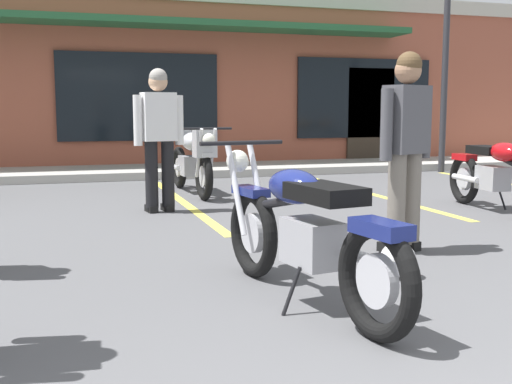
% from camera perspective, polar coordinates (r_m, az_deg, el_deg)
% --- Properties ---
extents(ground_plane, '(80.00, 80.00, 0.00)m').
position_cam_1_polar(ground_plane, '(4.84, 1.59, -6.93)').
color(ground_plane, '#515154').
extents(sidewalk_kerb, '(22.00, 1.80, 0.14)m').
position_cam_1_polar(sidewalk_kerb, '(11.84, -9.85, 1.84)').
color(sidewalk_kerb, '#A8A59E').
rests_on(sidewalk_kerb, ground_plane).
extents(brick_storefront_building, '(18.25, 6.68, 3.62)m').
position_cam_1_polar(brick_storefront_building, '(15.55, -11.83, 9.53)').
color(brick_storefront_building, brown).
rests_on(brick_storefront_building, ground_plane).
extents(painted_stall_lines, '(11.05, 4.80, 0.01)m').
position_cam_1_polar(painted_stall_lines, '(8.32, -6.58, -0.90)').
color(painted_stall_lines, '#DBCC4C').
rests_on(painted_stall_lines, ground_plane).
extents(motorcycle_foreground_classic, '(0.77, 2.10, 0.98)m').
position_cam_1_polar(motorcycle_foreground_classic, '(3.93, 4.31, -3.42)').
color(motorcycle_foreground_classic, black).
rests_on(motorcycle_foreground_classic, ground_plane).
extents(motorcycle_red_sportbike, '(0.66, 2.11, 0.98)m').
position_cam_1_polar(motorcycle_red_sportbike, '(8.98, -5.76, 3.10)').
color(motorcycle_red_sportbike, black).
rests_on(motorcycle_red_sportbike, ground_plane).
extents(motorcycle_green_cafe_racer, '(0.68, 2.11, 0.98)m').
position_cam_1_polar(motorcycle_green_cafe_racer, '(7.89, 20.98, 1.56)').
color(motorcycle_green_cafe_racer, black).
rests_on(motorcycle_green_cafe_racer, ground_plane).
extents(person_by_back_row, '(0.61, 0.32, 1.68)m').
position_cam_1_polar(person_by_back_row, '(7.47, -8.75, 5.43)').
color(person_by_back_row, black).
rests_on(person_by_back_row, ground_plane).
extents(person_near_building, '(0.60, 0.37, 1.68)m').
position_cam_1_polar(person_near_building, '(5.42, 13.37, 4.59)').
color(person_near_building, black).
rests_on(person_near_building, ground_plane).
extents(helmet_on_pavement, '(0.26, 0.26, 0.26)m').
position_cam_1_polar(helmet_on_pavement, '(4.69, 12.66, -5.96)').
color(helmet_on_pavement, silver).
rests_on(helmet_on_pavement, ground_plane).
extents(parking_lot_lamp_post, '(0.24, 0.76, 4.55)m').
position_cam_1_polar(parking_lot_lamp_post, '(12.76, 17.16, 15.14)').
color(parking_lot_lamp_post, '#2D2D33').
rests_on(parking_lot_lamp_post, ground_plane).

